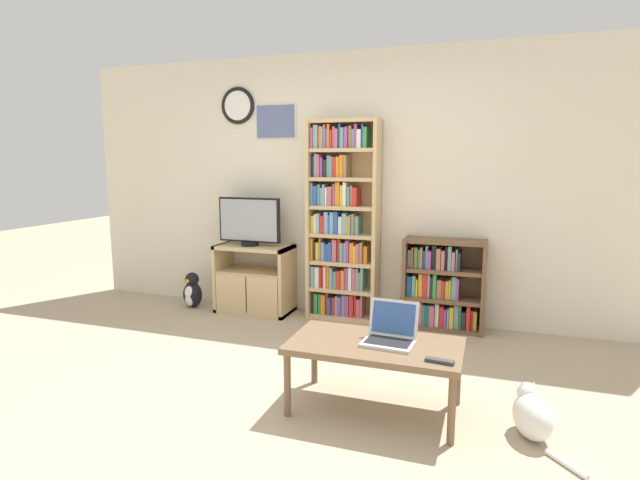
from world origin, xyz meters
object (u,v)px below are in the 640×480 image
Objects in this scene: bookshelf_short at (440,287)px; coffee_table at (375,350)px; television at (249,222)px; penguin_figurine at (192,292)px; bookshelf_tall at (341,224)px; cat at (532,414)px; laptop at (390,332)px; remote_near_laptop at (440,361)px; tv_stand at (254,279)px.

bookshelf_short is 0.80× the size of coffee_table.
penguin_figurine is at bearing -174.49° from television.
bookshelf_short is (0.98, -0.01, -0.55)m from bookshelf_tall.
bookshelf_short is 2.23× the size of penguin_figurine.
television is at bearing 127.90° from cat.
television is 2.02× the size of laptop.
cat is at bearing -64.19° from remote_near_laptop.
coffee_table reaches higher than cat.
bookshelf_tall reaches higher than tv_stand.
bookshelf_short reaches higher than penguin_figurine.
remote_near_laptop is (2.06, -1.82, 0.10)m from tv_stand.
laptop is at bearing -31.82° from penguin_figurine.
laptop reaches higher than remote_near_laptop.
coffee_table is 2.79× the size of penguin_figurine.
cat is (2.59, -1.63, -0.82)m from television.
bookshelf_short reaches higher than remote_near_laptop.
remote_near_laptop is at bearing 179.26° from cat.
remote_near_laptop is (1.16, -1.93, -0.49)m from bookshelf_tall.
tv_stand is 2.03× the size of penguin_figurine.
television is 0.94m from bookshelf_tall.
remote_near_laptop is at bearing -59.09° from bookshelf_tall.
tv_stand is at bearing 135.27° from coffee_table.
remote_near_laptop is at bearing -24.57° from coffee_table.
television reaches higher than remote_near_laptop.
laptop is 0.40m from remote_near_laptop.
tv_stand is 0.73× the size of coffee_table.
television is 1.99m from bookshelf_short.
laptop is at bearing -42.50° from tv_stand.
coffee_table is 2.82m from penguin_figurine.
bookshelf_tall is at bearing 7.42° from tv_stand.
bookshelf_short is 1.89m from cat.
tv_stand is 2.32m from coffee_table.
remote_near_laptop is 0.31× the size of cat.
tv_stand is 2.36× the size of laptop.
laptop is 0.86× the size of penguin_figurine.
cat is at bearing -46.54° from bookshelf_tall.
laptop is (0.83, -1.70, -0.44)m from bookshelf_tall.
tv_stand reaches higher than remote_near_laptop.
coffee_table is at bearing -43.95° from television.
bookshelf_tall reaches higher than bookshelf_short.
bookshelf_tall is (0.90, 0.12, 0.60)m from tv_stand.
coffee_table is at bearing 72.00° from remote_near_laptop.
tv_stand is 2.75m from remote_near_laptop.
tv_stand is at bearing 127.38° from cat.
tv_stand reaches higher than coffee_table.
tv_stand is 0.60m from television.
cat is (0.51, 0.18, -0.32)m from remote_near_laptop.
bookshelf_short is at bearing 3.51° from television.
television is 1.03m from penguin_figurine.
bookshelf_short is at bearing 82.56° from coffee_table.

